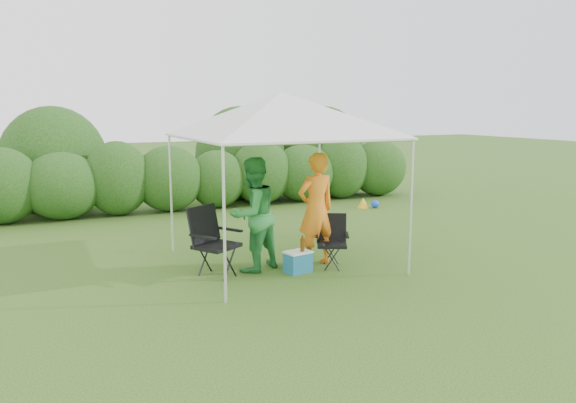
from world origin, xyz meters
name	(u,v)px	position (x,y,z in m)	size (l,w,h in m)	color
ground	(295,270)	(0.00, 0.00, 0.00)	(70.00, 70.00, 0.00)	#3E631F
hedge	(199,177)	(0.16, 6.00, 0.83)	(12.82, 1.53, 1.80)	#29541A
canopy	(282,115)	(0.00, 0.50, 2.46)	(3.10, 3.10, 2.83)	silver
chair_right	(332,237)	(0.65, -0.05, 0.49)	(0.66, 0.64, 0.86)	black
chair_left	(211,237)	(-1.29, 0.28, 0.61)	(0.85, 0.83, 1.08)	black
man	(316,209)	(0.46, 0.14, 0.93)	(0.68, 0.45, 1.87)	orange
woman	(253,214)	(-0.61, 0.27, 0.91)	(0.88, 0.69, 1.82)	#2D8A3C
cooler	(298,262)	(-0.01, -0.15, 0.17)	(0.46, 0.37, 0.34)	#1E648B
bottle	(302,243)	(0.05, -0.19, 0.47)	(0.07, 0.07, 0.26)	#592D0C
lawn_toy	(366,203)	(4.14, 4.33, 0.12)	(0.52, 0.43, 0.26)	yellow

